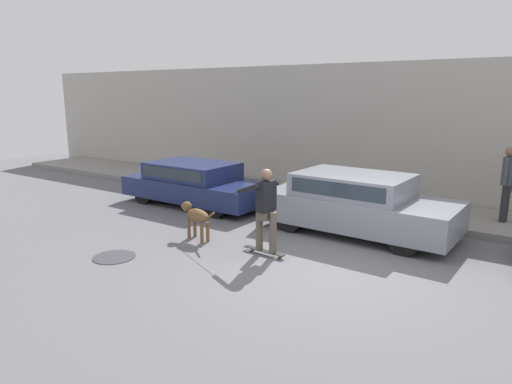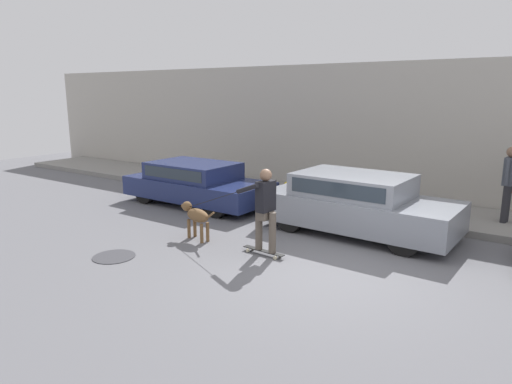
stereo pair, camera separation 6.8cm
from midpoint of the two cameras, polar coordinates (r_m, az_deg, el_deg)
name	(u,v)px [view 1 (the left image)]	position (r m, az deg, el deg)	size (l,w,h in m)	color
ground_plane	(328,270)	(8.10, 8.74, -9.60)	(36.00, 36.00, 0.00)	slate
back_wall	(426,134)	(13.10, 20.31, 6.81)	(32.00, 0.30, 3.83)	#ADA89E
sidewalk_curb	(406,211)	(12.11, 18.06, -2.26)	(30.00, 2.36, 0.16)	gray
parked_car_0	(196,184)	(12.54, -7.67, 1.06)	(4.13, 1.80, 1.15)	black
parked_car_1	(357,204)	(10.09, 12.34, -1.47)	(4.15, 1.93, 1.30)	black
dog	(196,216)	(9.54, -7.69, -2.97)	(1.08, 0.41, 0.75)	brown
skateboarder	(266,206)	(8.42, 0.97, -1.81)	(2.46, 0.56, 1.65)	beige
pedestrian_with_bag	(508,180)	(11.52, 28.81, 1.35)	(0.24, 0.64, 1.69)	#28282D
manhole_cover	(114,257)	(8.99, -17.52, -7.75)	(0.78, 0.78, 0.01)	#38383D
fire_hydrant	(286,196)	(11.77, 3.62, -0.45)	(0.18, 0.18, 0.77)	gold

